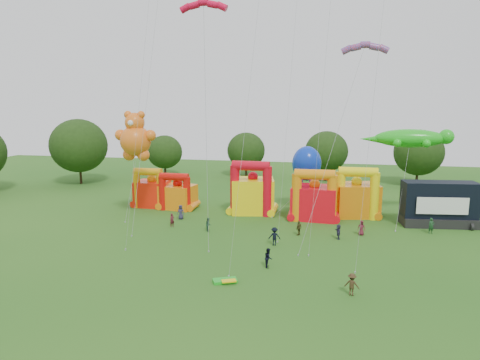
% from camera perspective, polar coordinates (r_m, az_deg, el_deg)
% --- Properties ---
extents(ground, '(160.00, 160.00, 0.00)m').
position_cam_1_polar(ground, '(33.17, -3.23, -16.44)').
color(ground, '#225818').
rests_on(ground, ground).
extents(tree_ring, '(122.34, 124.43, 12.07)m').
position_cam_1_polar(tree_ring, '(31.74, -5.12, -5.58)').
color(tree_ring, '#352314').
rests_on(tree_ring, ground).
extents(bouncy_castle_0, '(4.64, 3.75, 5.82)m').
position_cam_1_polar(bouncy_castle_0, '(63.42, -11.70, -1.50)').
color(bouncy_castle_0, red).
rests_on(bouncy_castle_0, ground).
extents(bouncy_castle_1, '(5.22, 4.49, 5.31)m').
position_cam_1_polar(bouncy_castle_1, '(61.52, -8.36, -1.93)').
color(bouncy_castle_1, orange).
rests_on(bouncy_castle_1, ground).
extents(bouncy_castle_2, '(6.32, 5.42, 7.37)m').
position_cam_1_polar(bouncy_castle_2, '(58.31, 1.67, -1.75)').
color(bouncy_castle_2, yellow).
rests_on(bouncy_castle_2, ground).
extents(bouncy_castle_3, '(5.94, 4.90, 6.74)m').
position_cam_1_polar(bouncy_castle_3, '(56.12, 9.86, -2.62)').
color(bouncy_castle_3, red).
rests_on(bouncy_castle_3, ground).
extents(bouncy_castle_4, '(6.33, 5.50, 6.80)m').
position_cam_1_polar(bouncy_castle_4, '(58.75, 15.22, -2.23)').
color(bouncy_castle_4, orange).
rests_on(bouncy_castle_4, ground).
extents(stage_trailer, '(8.99, 4.17, 5.49)m').
position_cam_1_polar(stage_trailer, '(57.81, 25.00, -2.96)').
color(stage_trailer, black).
rests_on(stage_trailer, ground).
extents(teddy_bear_kite, '(5.48, 4.36, 14.02)m').
position_cam_1_polar(teddy_bear_kite, '(55.96, -13.88, 4.19)').
color(teddy_bear_kite, orange).
rests_on(teddy_bear_kite, ground).
extents(gecko_kite, '(11.73, 10.36, 11.67)m').
position_cam_1_polar(gecko_kite, '(57.75, 21.12, 0.93)').
color(gecko_kite, green).
rests_on(gecko_kite, ground).
extents(octopus_kite, '(6.20, 7.64, 9.08)m').
position_cam_1_polar(octopus_kite, '(59.58, 7.80, -0.37)').
color(octopus_kite, '#0C30BA').
rests_on(octopus_kite, ground).
extents(parafoil_kites, '(28.62, 13.84, 31.92)m').
position_cam_1_polar(parafoil_kites, '(45.02, 4.60, 6.36)').
color(parafoil_kites, red).
rests_on(parafoil_kites, ground).
extents(diamond_kites, '(25.34, 16.79, 42.16)m').
position_cam_1_polar(diamond_kites, '(42.86, 4.66, 13.29)').
color(diamond_kites, red).
rests_on(diamond_kites, ground).
extents(folded_kite_bundle, '(2.23, 1.71, 0.31)m').
position_cam_1_polar(folded_kite_bundle, '(36.98, -1.95, -13.27)').
color(folded_kite_bundle, green).
rests_on(folded_kite_bundle, ground).
extents(spectator_0, '(0.96, 0.66, 1.88)m').
position_cam_1_polar(spectator_0, '(56.06, -7.91, -4.27)').
color(spectator_0, '#2C2A46').
rests_on(spectator_0, ground).
extents(spectator_1, '(0.70, 0.72, 1.67)m').
position_cam_1_polar(spectator_1, '(52.87, -9.04, -5.31)').
color(spectator_1, '#551823').
rests_on(spectator_1, ground).
extents(spectator_2, '(0.77, 0.90, 1.59)m').
position_cam_1_polar(spectator_2, '(50.73, -4.23, -5.92)').
color(spectator_2, '#1A412D').
rests_on(spectator_2, ground).
extents(spectator_3, '(1.37, 0.91, 1.97)m').
position_cam_1_polar(spectator_3, '(45.72, 4.61, -7.50)').
color(spectator_3, black).
rests_on(spectator_3, ground).
extents(spectator_4, '(0.83, 1.08, 1.70)m').
position_cam_1_polar(spectator_4, '(49.43, 7.86, -6.36)').
color(spectator_4, '#453F1B').
rests_on(spectator_4, ground).
extents(spectator_5, '(0.76, 1.61, 1.67)m').
position_cam_1_polar(spectator_5, '(48.88, 12.98, -6.74)').
color(spectator_5, '#2E2A47').
rests_on(spectator_5, ground).
extents(spectator_6, '(0.92, 0.67, 1.73)m').
position_cam_1_polar(spectator_6, '(50.88, 15.88, -6.16)').
color(spectator_6, maroon).
rests_on(spectator_6, ground).
extents(spectator_7, '(0.77, 0.61, 1.84)m').
position_cam_1_polar(spectator_7, '(54.30, 24.14, -5.59)').
color(spectator_7, '#194021').
rests_on(spectator_7, ground).
extents(spectator_8, '(0.75, 0.93, 1.81)m').
position_cam_1_polar(spectator_8, '(39.90, 3.81, -10.30)').
color(spectator_8, black).
rests_on(spectator_8, ground).
extents(spectator_9, '(1.31, 0.98, 1.81)m').
position_cam_1_polar(spectator_9, '(35.50, 14.70, -13.31)').
color(spectator_9, '#3C2B18').
rests_on(spectator_9, ground).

